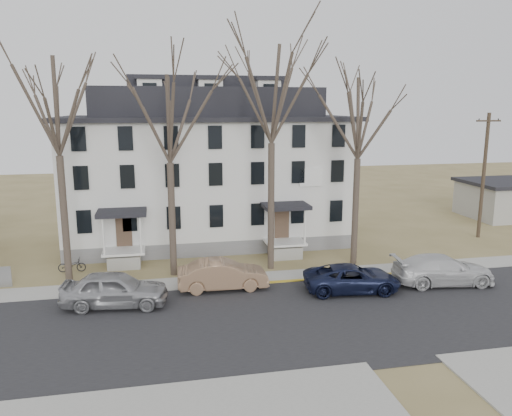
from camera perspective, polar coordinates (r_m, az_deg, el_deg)
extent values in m
plane|color=olive|center=(22.48, 4.97, -14.80)|extent=(120.00, 120.00, 0.00)
cube|color=#27272A|center=(24.22, 3.61, -12.76)|extent=(120.00, 10.00, 0.04)
cube|color=#A09F97|center=(29.63, 0.58, -8.09)|extent=(120.00, 2.00, 0.08)
cube|color=gold|center=(30.21, 10.35, -7.89)|extent=(14.00, 0.25, 0.06)
cube|color=slate|center=(38.66, -5.41, -2.66)|extent=(20.00, 10.00, 1.00)
cube|color=silver|center=(37.81, -5.54, 3.96)|extent=(20.00, 10.00, 8.00)
cube|color=black|center=(37.50, -5.66, 10.18)|extent=(20.80, 10.80, 0.30)
cube|color=black|center=(37.49, -5.70, 11.94)|extent=(16.00, 7.00, 2.00)
cube|color=black|center=(37.52, -5.74, 14.08)|extent=(11.00, 4.50, 0.80)
cube|color=white|center=(32.66, -14.85, -4.77)|extent=(2.60, 2.00, 0.16)
cube|color=white|center=(33.63, 3.33, -3.92)|extent=(2.60, 2.00, 0.16)
cube|color=white|center=(34.16, 6.29, 3.47)|extent=(1.60, 0.08, 1.20)
cube|color=#A09F97|center=(51.26, 27.17, 0.77)|extent=(8.00, 6.00, 3.00)
cylinder|color=#473B31|center=(30.22, -21.03, -1.30)|extent=(0.40, 0.40, 7.28)
cylinder|color=#473B31|center=(29.84, -9.57, -1.35)|extent=(0.40, 0.40, 6.76)
cylinder|color=#473B31|center=(30.49, 1.73, 0.08)|extent=(0.40, 0.40, 7.80)
cylinder|color=#473B31|center=(32.27, 11.28, -0.44)|extent=(0.40, 0.40, 6.76)
cylinder|color=#3D3023|center=(41.56, 24.56, 3.31)|extent=(0.28, 0.28, 9.50)
cube|color=#3D3023|center=(41.24, 25.05, 9.01)|extent=(2.00, 0.12, 0.12)
imported|color=#A3A4A7|center=(26.39, -15.84, -9.00)|extent=(5.48, 2.74, 1.79)
imported|color=#906D50|center=(27.79, -3.82, -7.68)|extent=(4.99, 1.85, 1.63)
imported|color=#141935|center=(27.95, 10.91, -7.96)|extent=(5.46, 2.98, 1.45)
imported|color=silver|center=(30.42, 20.58, -6.69)|extent=(5.91, 2.89, 1.65)
imported|color=black|center=(32.57, -20.29, -6.20)|extent=(1.66, 0.65, 0.86)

